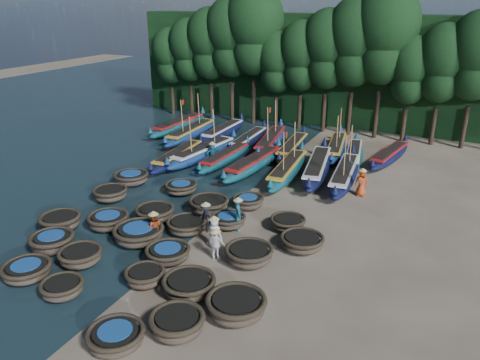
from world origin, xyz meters
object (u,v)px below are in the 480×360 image
at_px(fisherman_4, 216,243).
at_px(coracle_20, 131,178).
at_px(long_boat_3, 203,152).
at_px(fisherman_3, 206,217).
at_px(coracle_23, 248,201).
at_px(fisherman_5, 212,152).
at_px(coracle_19, 302,242).
at_px(coracle_1, 27,270).
at_px(long_boat_13, 270,142).
at_px(coracle_9, 236,306).
at_px(long_boat_6, 288,169).
at_px(coracle_2, 62,288).
at_px(long_boat_15, 336,147).
at_px(coracle_3, 116,337).
at_px(coracle_12, 139,233).
at_px(coracle_4, 177,323).
at_px(long_boat_2, 178,156).
at_px(coracle_22, 209,204).
at_px(long_boat_17, 390,155).
at_px(coracle_7, 145,276).
at_px(coracle_18, 228,220).
at_px(long_boat_4, 225,157).
at_px(coracle_21, 181,187).
at_px(coracle_15, 110,193).
at_px(coracle_17, 187,225).
at_px(coracle_11, 108,220).
at_px(long_boat_16, 354,155).
at_px(coracle_13, 168,253).
at_px(fisherman_6, 362,182).
at_px(coracle_16, 155,213).
at_px(long_boat_11, 223,132).
at_px(long_boat_10, 191,133).
at_px(long_boat_12, 249,140).
at_px(long_boat_9, 179,125).
at_px(coracle_8, 189,285).
at_px(coracle_14, 249,254).
at_px(fisherman_1, 238,213).
at_px(coracle_6, 80,256).
at_px(fisherman_2, 154,226).
at_px(fisherman_0, 214,231).
at_px(long_boat_5, 254,163).
at_px(coracle_10, 60,221).

bearing_deg(fisherman_4, coracle_20, -44.51).
relative_size(long_boat_3, fisherman_3, 4.81).
relative_size(coracle_23, fisherman_5, 1.23).
bearing_deg(fisherman_5, coracle_19, -104.40).
xyz_separation_m(coracle_1, long_boat_13, (2.32, 21.88, 0.19)).
height_order(coracle_9, long_boat_6, long_boat_6).
bearing_deg(coracle_2, long_boat_15, 77.50).
relative_size(coracle_3, coracle_12, 0.70).
height_order(coracle_4, long_boat_2, long_boat_2).
relative_size(coracle_4, coracle_22, 0.90).
bearing_deg(long_boat_17, coracle_7, -98.00).
distance_m(coracle_4, coracle_18, 8.64).
height_order(long_boat_4, long_boat_13, long_boat_13).
bearing_deg(coracle_3, coracle_4, 42.82).
bearing_deg(long_boat_6, coracle_21, -137.16).
relative_size(coracle_15, coracle_17, 0.99).
distance_m(coracle_22, long_boat_15, 13.97).
distance_m(coracle_11, coracle_20, 6.21).
bearing_deg(coracle_4, long_boat_16, 86.66).
xyz_separation_m(coracle_13, fisherman_6, (6.33, 11.51, 0.51)).
distance_m(coracle_2, long_boat_16, 22.92).
height_order(coracle_16, long_boat_2, long_boat_2).
bearing_deg(coracle_20, coracle_2, -64.78).
xyz_separation_m(long_boat_4, long_boat_11, (-3.36, 6.00, 0.04)).
bearing_deg(fisherman_5, long_boat_10, 73.44).
distance_m(coracle_2, long_boat_12, 22.27).
bearing_deg(coracle_23, long_boat_9, 135.77).
distance_m(coracle_8, coracle_19, 6.25).
bearing_deg(coracle_20, long_boat_17, 39.54).
distance_m(coracle_8, coracle_11, 7.64).
bearing_deg(coracle_12, long_boat_16, 68.29).
distance_m(coracle_14, fisherman_1, 3.32).
relative_size(coracle_6, coracle_15, 1.11).
bearing_deg(coracle_7, fisherman_2, 119.42).
relative_size(coracle_8, coracle_20, 1.10).
relative_size(coracle_9, long_boat_2, 0.31).
relative_size(coracle_12, long_boat_10, 0.35).
relative_size(coracle_15, long_boat_11, 0.26).
bearing_deg(long_boat_11, coracle_11, -82.59).
bearing_deg(fisherman_0, long_boat_9, -43.32).
bearing_deg(coracle_23, coracle_18, -88.54).
relative_size(coracle_4, long_boat_10, 0.28).
distance_m(long_boat_6, long_boat_9, 14.55).
relative_size(coracle_2, coracle_17, 0.94).
xyz_separation_m(coracle_2, coracle_8, (4.54, 2.36, 0.04)).
bearing_deg(coracle_1, long_boat_5, 78.82).
xyz_separation_m(long_boat_9, fisherman_6, (18.08, -7.66, 0.33)).
xyz_separation_m(coracle_7, long_boat_6, (1.00, 14.51, 0.18)).
bearing_deg(coracle_4, fisherman_1, 100.99).
distance_m(coracle_10, coracle_17, 6.63).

